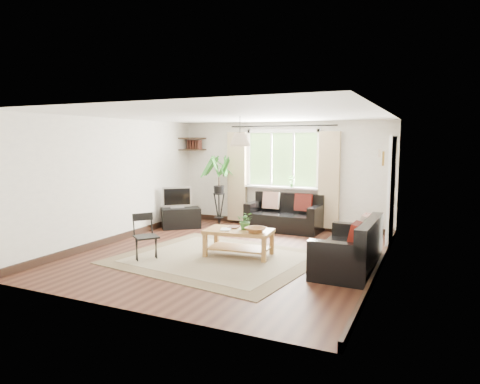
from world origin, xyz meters
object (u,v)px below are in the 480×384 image
at_px(sofa_right, 348,246).
at_px(folding_chair, 146,238).
at_px(sofa_back, 284,213).
at_px(tv_stand, 181,218).
at_px(coffee_table, 239,243).
at_px(palm_stand, 219,190).

height_order(sofa_right, folding_chair, folding_chair).
xyz_separation_m(sofa_back, sofa_right, (1.83, -2.37, 0.00)).
height_order(sofa_back, folding_chair, folding_chair).
bearing_deg(folding_chair, tv_stand, 56.85).
bearing_deg(coffee_table, tv_stand, 143.47).
height_order(palm_stand, folding_chair, palm_stand).
height_order(sofa_right, coffee_table, sofa_right).
distance_m(coffee_table, tv_stand, 2.75).
bearing_deg(tv_stand, palm_stand, 5.55).
bearing_deg(coffee_table, palm_stand, 124.50).
distance_m(sofa_right, folding_chair, 3.24).
bearing_deg(coffee_table, sofa_back, 89.73).
bearing_deg(folding_chair, sofa_back, 14.66).
distance_m(sofa_right, tv_stand, 4.38).
xyz_separation_m(sofa_back, coffee_table, (-0.01, -2.35, -0.15)).
height_order(sofa_right, tv_stand, sofa_right).
relative_size(sofa_back, tv_stand, 1.91).
relative_size(sofa_right, folding_chair, 2.11).
bearing_deg(tv_stand, sofa_right, -61.92).
relative_size(tv_stand, folding_chair, 1.11).
bearing_deg(tv_stand, folding_chair, -109.38).
bearing_deg(sofa_right, sofa_back, -141.22).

